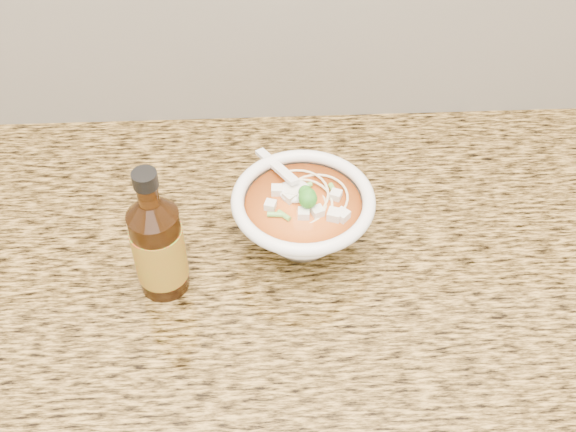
{
  "coord_description": "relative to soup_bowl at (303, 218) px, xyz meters",
  "views": [
    {
      "loc": [
        -0.02,
        1.05,
        1.65
      ],
      "look_at": [
        0.01,
        1.71,
        0.95
      ],
      "focal_mm": 45.0,
      "sensor_mm": 36.0,
      "label": 1
    }
  ],
  "objects": [
    {
      "name": "soup_bowl",
      "position": [
        0.0,
        0.0,
        0.0
      ],
      "size": [
        0.19,
        0.21,
        0.11
      ],
      "rotation": [
        0.0,
        0.0,
        -0.08
      ],
      "color": "white",
      "rests_on": "counter_slab"
    },
    {
      "name": "cabinet",
      "position": [
        -0.03,
        -0.03,
        -0.51
      ],
      "size": [
        4.0,
        0.65,
        0.86
      ],
      "primitive_type": "cube",
      "color": "#331E0F",
      "rests_on": "ground"
    },
    {
      "name": "counter_slab",
      "position": [
        -0.03,
        -0.03,
        -0.06
      ],
      "size": [
        4.0,
        0.68,
        0.04
      ],
      "primitive_type": "cube",
      "color": "olive",
      "rests_on": "cabinet"
    },
    {
      "name": "hot_sauce_bottle",
      "position": [
        -0.18,
        -0.07,
        0.03
      ],
      "size": [
        0.07,
        0.07,
        0.2
      ],
      "rotation": [
        0.0,
        0.0,
        0.08
      ],
      "color": "#3C1C08",
      "rests_on": "counter_slab"
    }
  ]
}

